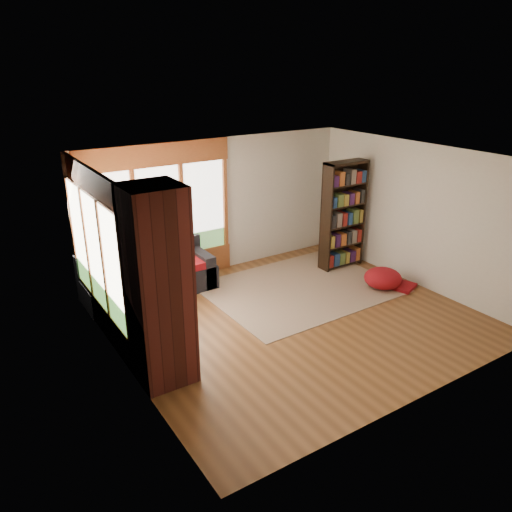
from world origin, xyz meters
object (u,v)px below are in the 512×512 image
brick_chimney (158,288)px  dog_brindle (135,289)px  sectional_sofa (140,292)px  dog_tan (161,263)px  pouf (383,278)px  area_rug (300,288)px  bookshelf (343,215)px

brick_chimney → dog_brindle: bearing=85.2°
sectional_sofa → dog_tan: bearing=-26.9°
brick_chimney → pouf: 4.64m
brick_chimney → area_rug: bearing=20.7°
pouf → dog_tan: 4.02m
brick_chimney → bookshelf: 4.83m
area_rug → dog_brindle: bearing=179.4°
bookshelf → pouf: (-0.05, -1.21, -0.88)m
sectional_sofa → bookshelf: (4.09, -0.42, 0.77)m
sectional_sofa → area_rug: 2.89m
area_rug → brick_chimney: bearing=-159.3°
bookshelf → dog_tan: (-3.74, 0.27, -0.28)m
brick_chimney → sectional_sofa: (0.45, 2.05, -1.00)m
sectional_sofa → pouf: bearing=-26.3°
pouf → bookshelf: bearing=87.5°
brick_chimney → bookshelf: bearing=19.8°
area_rug → dog_tan: (-2.40, 0.69, 0.78)m
sectional_sofa → dog_brindle: size_ratio=2.64×
bookshelf → pouf: bearing=-92.5°
sectional_sofa → area_rug: bearing=-21.3°
brick_chimney → area_rug: (3.19, 1.21, -1.29)m
sectional_sofa → pouf: sectional_sofa is taller
brick_chimney → dog_tan: (0.80, 1.90, -0.51)m
area_rug → dog_brindle: size_ratio=3.97×
brick_chimney → dog_brindle: (0.10, 1.24, -0.54)m
bookshelf → pouf: 1.50m
area_rug → dog_brindle: dog_brindle is taller
dog_tan → dog_brindle: bearing=-165.0°
area_rug → dog_brindle: (-3.09, 0.03, 0.75)m
brick_chimney → bookshelf: brick_chimney is taller
bookshelf → dog_tan: 3.76m
area_rug → sectional_sofa: bearing=163.0°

